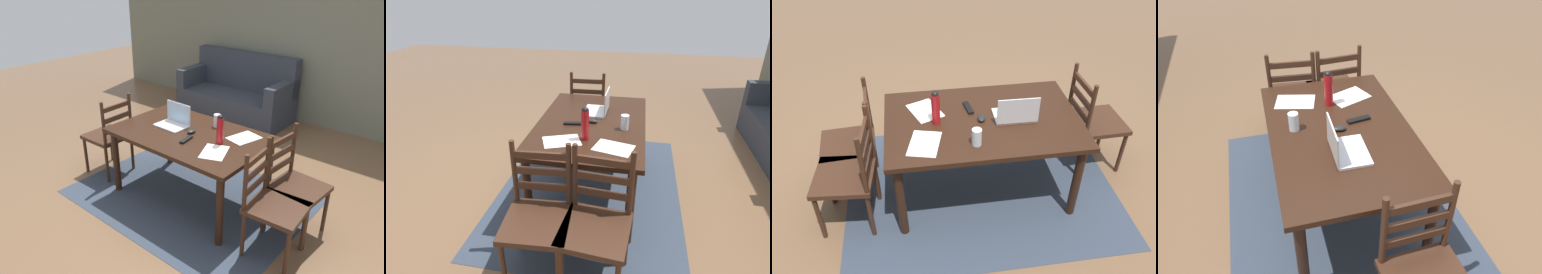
# 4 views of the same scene
# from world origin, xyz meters

# --- Properties ---
(ground_plane) EXTENTS (14.00, 14.00, 0.00)m
(ground_plane) POSITION_xyz_m (0.00, 0.00, 0.00)
(ground_plane) COLOR brown
(area_rug) EXTENTS (2.31, 1.75, 0.01)m
(area_rug) POSITION_xyz_m (0.00, 0.00, 0.00)
(area_rug) COLOR #333D4C
(area_rug) RESTS_ON ground
(dining_table) EXTENTS (1.52, 0.97, 0.73)m
(dining_table) POSITION_xyz_m (0.00, 0.00, 0.64)
(dining_table) COLOR black
(dining_table) RESTS_ON ground
(chair_right_near) EXTENTS (0.47, 0.47, 0.95)m
(chair_right_near) POSITION_xyz_m (1.05, -0.20, 0.46)
(chair_right_near) COLOR #3D2316
(chair_right_near) RESTS_ON ground
(chair_right_far) EXTENTS (0.48, 0.48, 0.95)m
(chair_right_far) POSITION_xyz_m (1.05, 0.20, 0.46)
(chair_right_far) COLOR #3D2316
(chair_right_far) RESTS_ON ground
(laptop) EXTENTS (0.32, 0.23, 0.23)m
(laptop) POSITION_xyz_m (-0.25, 0.05, 0.79)
(laptop) COLOR silver
(laptop) RESTS_ON dining_table
(water_bottle) EXTENTS (0.06, 0.06, 0.28)m
(water_bottle) POSITION_xyz_m (0.36, -0.00, 0.88)
(water_bottle) COLOR #A81419
(water_bottle) RESTS_ON dining_table
(drinking_glass) EXTENTS (0.07, 0.07, 0.13)m
(drinking_glass) POSITION_xyz_m (0.10, 0.31, 0.80)
(drinking_glass) COLOR silver
(drinking_glass) RESTS_ON dining_table
(computer_mouse) EXTENTS (0.08, 0.11, 0.03)m
(computer_mouse) POSITION_xyz_m (0.01, 0.01, 0.75)
(computer_mouse) COLOR black
(computer_mouse) RESTS_ON dining_table
(tv_remote) EXTENTS (0.07, 0.17, 0.02)m
(tv_remote) POSITION_xyz_m (0.09, -0.16, 0.74)
(tv_remote) COLOR black
(tv_remote) RESTS_ON dining_table
(paper_stack_left) EXTENTS (0.31, 0.35, 0.00)m
(paper_stack_left) POSITION_xyz_m (0.43, -0.18, 0.73)
(paper_stack_left) COLOR white
(paper_stack_left) RESTS_ON dining_table
(paper_stack_right) EXTENTS (0.28, 0.34, 0.00)m
(paper_stack_right) POSITION_xyz_m (0.47, 0.24, 0.73)
(paper_stack_right) COLOR white
(paper_stack_right) RESTS_ON dining_table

